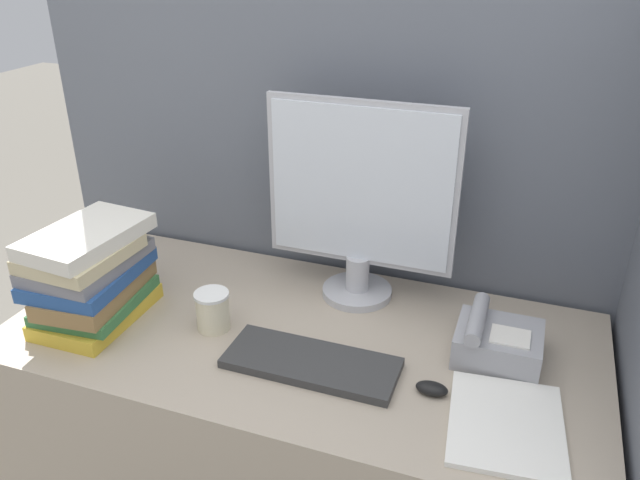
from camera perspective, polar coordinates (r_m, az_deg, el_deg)
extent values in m
cube|color=slate|center=(1.74, 2.69, 2.84)|extent=(1.81, 0.04, 1.79)
cube|color=tan|center=(1.75, -1.65, -18.28)|extent=(1.41, 0.68, 0.72)
cylinder|color=#B7B7BC|center=(1.66, 3.40, -4.71)|extent=(0.18, 0.18, 0.02)
cylinder|color=#B7B7BC|center=(1.63, 3.45, -3.02)|extent=(0.06, 0.06, 0.09)
cube|color=#B7B7BC|center=(1.53, 3.76, 5.03)|extent=(0.48, 0.02, 0.42)
cube|color=silver|center=(1.52, 3.66, 4.91)|extent=(0.45, 0.01, 0.39)
cube|color=#333333|center=(1.40, -0.80, -11.17)|extent=(0.39, 0.15, 0.02)
ellipsoid|color=black|center=(1.35, 10.19, -13.22)|extent=(0.07, 0.04, 0.03)
cylinder|color=beige|center=(1.53, -9.77, -6.50)|extent=(0.08, 0.08, 0.09)
cylinder|color=white|center=(1.50, -9.91, -4.94)|extent=(0.08, 0.08, 0.01)
cube|color=gold|center=(1.65, -19.68, -6.11)|extent=(0.20, 0.29, 0.04)
cube|color=#38723F|center=(1.64, -19.80, -5.14)|extent=(0.23, 0.28, 0.03)
cube|color=olive|center=(1.62, -19.81, -4.19)|extent=(0.20, 0.30, 0.04)
cube|color=#264C8C|center=(1.61, -20.34, -2.86)|extent=(0.23, 0.30, 0.03)
cube|color=slate|center=(1.59, -20.51, -1.82)|extent=(0.20, 0.28, 0.03)
cube|color=#C6B78C|center=(1.56, -21.02, -1.12)|extent=(0.21, 0.25, 0.03)
cube|color=silver|center=(1.56, -20.60, 0.34)|extent=(0.21, 0.30, 0.04)
cube|color=#99999E|center=(1.47, 15.96, -9.13)|extent=(0.19, 0.16, 0.07)
cube|color=white|center=(1.43, 17.01, -8.44)|extent=(0.08, 0.07, 0.00)
cylinder|color=#99999E|center=(1.44, 14.19, -7.01)|extent=(0.04, 0.18, 0.04)
cube|color=white|center=(1.31, 16.63, -15.83)|extent=(0.24, 0.29, 0.01)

